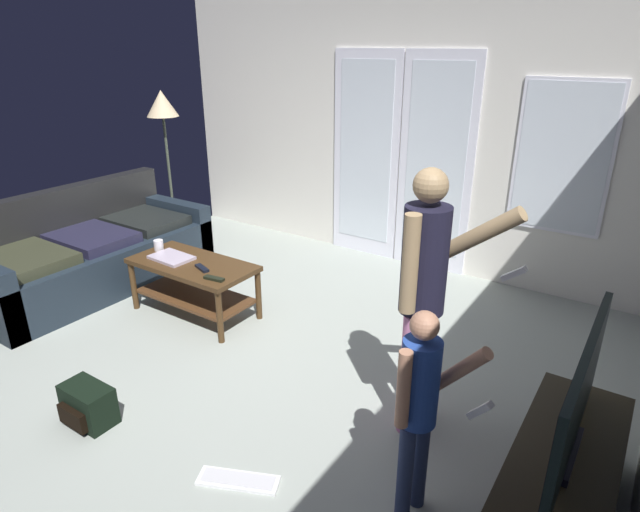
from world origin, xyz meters
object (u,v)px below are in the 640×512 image
at_px(leather_couch, 90,254).
at_px(coffee_table, 193,276).
at_px(loose_keyboard, 238,480).
at_px(person_child, 420,400).
at_px(flat_screen_tv, 578,401).
at_px(cup_near_edge, 159,245).
at_px(person_adult, 425,282).
at_px(tv_stand, 558,491).
at_px(laptop_closed, 172,257).
at_px(backpack, 88,405).
at_px(dvd_remote_slim, 214,279).
at_px(tv_remote_black, 202,268).
at_px(floor_lamp, 163,112).

distance_m(leather_couch, coffee_table, 1.28).
bearing_deg(loose_keyboard, person_child, 22.30).
distance_m(flat_screen_tv, cup_near_edge, 3.53).
height_order(coffee_table, person_adult, person_adult).
height_order(coffee_table, tv_stand, coffee_table).
height_order(flat_screen_tv, laptop_closed, flat_screen_tv).
height_order(person_adult, laptop_closed, person_adult).
distance_m(loose_keyboard, laptop_closed, 2.19).
height_order(tv_stand, loose_keyboard, tv_stand).
bearing_deg(person_adult, loose_keyboard, -121.19).
relative_size(coffee_table, flat_screen_tv, 0.95).
xyz_separation_m(backpack, dvd_remote_slim, (-0.09, 1.22, 0.37)).
height_order(flat_screen_tv, backpack, flat_screen_tv).
bearing_deg(tv_remote_black, cup_near_edge, -169.01).
bearing_deg(cup_near_edge, tv_remote_black, -8.54).
xyz_separation_m(leather_couch, cup_near_edge, (0.83, 0.15, 0.22)).
height_order(leather_couch, backpack, leather_couch).
bearing_deg(tv_remote_black, laptop_closed, -163.05).
distance_m(coffee_table, person_child, 2.60).
xyz_separation_m(backpack, tv_remote_black, (-0.31, 1.31, 0.37)).
height_order(person_adult, loose_keyboard, person_adult).
relative_size(leather_couch, dvd_remote_slim, 12.85).
height_order(person_child, backpack, person_child).
distance_m(person_adult, laptop_closed, 2.42).
distance_m(coffee_table, person_adult, 2.26).
bearing_deg(laptop_closed, tv_remote_black, 0.26).
bearing_deg(person_child, loose_keyboard, -157.70).
relative_size(person_child, cup_near_edge, 11.87).
height_order(tv_stand, person_child, person_child).
distance_m(backpack, loose_keyboard, 1.11).
height_order(coffee_table, floor_lamp, floor_lamp).
bearing_deg(laptop_closed, floor_lamp, 141.05).
height_order(leather_couch, cup_near_edge, leather_couch).
relative_size(coffee_table, cup_near_edge, 11.56).
distance_m(leather_couch, tv_remote_black, 1.46).
bearing_deg(coffee_table, laptop_closed, -168.41).
height_order(floor_lamp, loose_keyboard, floor_lamp).
bearing_deg(backpack, laptop_closed, 117.41).
relative_size(floor_lamp, dvd_remote_slim, 9.98).
bearing_deg(flat_screen_tv, tv_remote_black, 169.88).
xyz_separation_m(person_adult, cup_near_edge, (-2.61, 0.30, -0.43)).
height_order(coffee_table, flat_screen_tv, flat_screen_tv).
relative_size(coffee_table, floor_lamp, 0.64).
bearing_deg(leather_couch, tv_stand, -6.00).
height_order(person_adult, cup_near_edge, person_adult).
bearing_deg(cup_near_edge, floor_lamp, 134.56).
relative_size(leather_couch, person_child, 1.95).
xyz_separation_m(coffee_table, person_adult, (2.16, -0.27, 0.61)).
distance_m(flat_screen_tv, laptop_closed, 3.28).
height_order(tv_stand, backpack, tv_stand).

